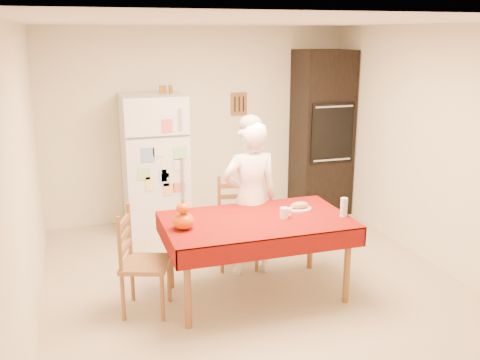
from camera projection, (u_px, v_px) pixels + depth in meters
name	position (u px, v px, depth m)	size (l,w,h in m)	color
floor	(255.00, 285.00, 5.27)	(4.50, 4.50, 0.00)	tan
room_shell	(256.00, 122.00, 4.85)	(4.02, 4.52, 2.51)	beige
refrigerator	(155.00, 164.00, 6.58)	(0.75, 0.74, 1.70)	white
oven_cabinet	(322.00, 133.00, 7.23)	(0.70, 0.62, 2.20)	black
dining_table	(256.00, 226.00, 4.91)	(1.70, 1.00, 0.76)	brown
chair_far	(237.00, 218.00, 5.66)	(0.49, 0.47, 0.95)	brown
chair_left	(138.00, 258.00, 4.67)	(0.52, 0.53, 0.95)	brown
seated_woman	(250.00, 199.00, 5.37)	(0.58, 0.38, 1.59)	white
coffee_mug	(284.00, 213.00, 4.90)	(0.08, 0.08, 0.10)	white
pumpkin_lower	(184.00, 221.00, 4.62)	(0.19, 0.19, 0.14)	#E04805
pumpkin_upper	(183.00, 208.00, 4.59)	(0.12, 0.12, 0.09)	red
wine_glass	(344.00, 207.00, 4.94)	(0.07, 0.07, 0.18)	silver
bread_plate	(300.00, 209.00, 5.13)	(0.24, 0.24, 0.02)	white
bread_loaf	(300.00, 205.00, 5.12)	(0.18, 0.10, 0.06)	#9E794D
spice_jar_left	(161.00, 90.00, 6.43)	(0.05, 0.05, 0.10)	#93621A
spice_jar_mid	(164.00, 89.00, 6.44)	(0.05, 0.05, 0.10)	brown
spice_jar_right	(171.00, 89.00, 6.46)	(0.05, 0.05, 0.10)	brown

